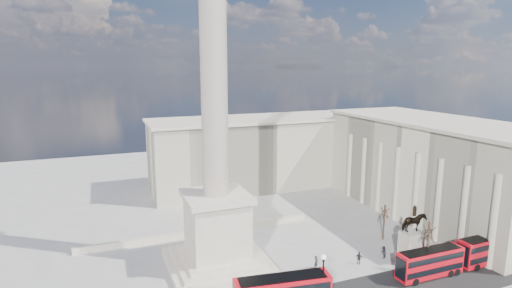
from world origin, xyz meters
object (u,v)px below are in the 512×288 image
object	(u,v)px
red_bus_c	(430,263)
red_bus_d	(488,249)
equestrian_statue	(412,242)
pedestrian_walking	(316,262)
victorian_lamp	(323,277)
pedestrian_crossing	(359,258)
pedestrian_standing	(384,252)
nelsons_column	(216,179)

from	to	relation	value
red_bus_c	red_bus_d	bearing A→B (deg)	0.45
red_bus_c	equestrian_statue	world-z (taller)	equestrian_statue
red_bus_c	pedestrian_walking	bearing A→B (deg)	150.17
victorian_lamp	pedestrian_crossing	distance (m)	13.34
victorian_lamp	pedestrian_walking	size ratio (longest dim) A/B	3.56
red_bus_d	pedestrian_standing	xyz separation A→B (m)	(-13.22, 6.76, -1.25)
nelsons_column	pedestrian_standing	world-z (taller)	nelsons_column
red_bus_c	equestrian_statue	xyz separation A→B (m)	(0.92, 4.51, 0.94)
equestrian_statue	pedestrian_standing	xyz separation A→B (m)	(-3.17, 2.28, -2.11)
red_bus_d	pedestrian_crossing	world-z (taller)	red_bus_d
victorian_lamp	nelsons_column	bearing A→B (deg)	120.38
nelsons_column	red_bus_d	bearing A→B (deg)	-20.50
nelsons_column	pedestrian_standing	bearing A→B (deg)	-16.60
red_bus_c	pedestrian_walking	distance (m)	15.42
pedestrian_crossing	victorian_lamp	bearing A→B (deg)	77.96
red_bus_d	red_bus_c	bearing A→B (deg)	178.67
red_bus_c	pedestrian_standing	bearing A→B (deg)	108.61
red_bus_d	equestrian_statue	bearing A→B (deg)	154.48
equestrian_statue	pedestrian_walking	world-z (taller)	equestrian_statue
victorian_lamp	red_bus_d	bearing A→B (deg)	1.99
red_bus_c	victorian_lamp	size ratio (longest dim) A/B	1.45
nelsons_column	pedestrian_walking	xyz separation A→B (m)	(12.83, -6.20, -11.95)
red_bus_d	equestrian_statue	xyz separation A→B (m)	(-10.05, 4.48, 0.85)
red_bus_d	pedestrian_standing	size ratio (longest dim) A/B	5.50
nelsons_column	red_bus_c	world-z (taller)	nelsons_column
pedestrian_crossing	red_bus_c	bearing A→B (deg)	178.98
red_bus_c	pedestrian_standing	world-z (taller)	red_bus_c
red_bus_d	victorian_lamp	bearing A→B (deg)	-179.53
pedestrian_walking	pedestrian_crossing	size ratio (longest dim) A/B	1.01
pedestrian_walking	victorian_lamp	bearing A→B (deg)	-149.28
red_bus_c	pedestrian_crossing	xyz separation A→B (m)	(-6.83, 6.54, -1.15)
red_bus_d	pedestrian_walking	distance (m)	25.49
nelsons_column	victorian_lamp	xyz separation A→B (m)	(8.71, -14.86, -8.87)
pedestrian_walking	red_bus_d	bearing A→B (deg)	-51.39
red_bus_d	pedestrian_standing	world-z (taller)	red_bus_d
nelsons_column	red_bus_d	distance (m)	41.04
red_bus_c	pedestrian_crossing	bearing A→B (deg)	136.50
pedestrian_walking	red_bus_c	bearing A→B (deg)	-63.93
pedestrian_walking	pedestrian_standing	size ratio (longest dim) A/B	1.02
nelsons_column	red_bus_d	world-z (taller)	nelsons_column
nelsons_column	equestrian_statue	xyz separation A→B (m)	(27.06, -9.40, -9.87)
equestrian_statue	pedestrian_standing	distance (m)	4.44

